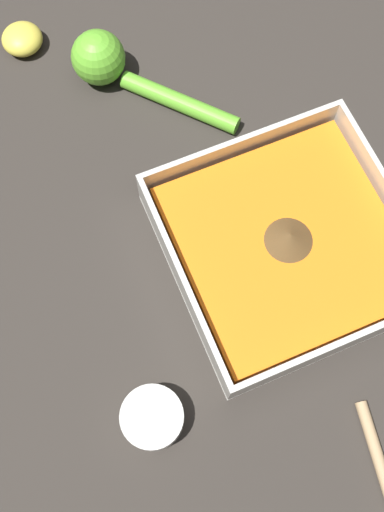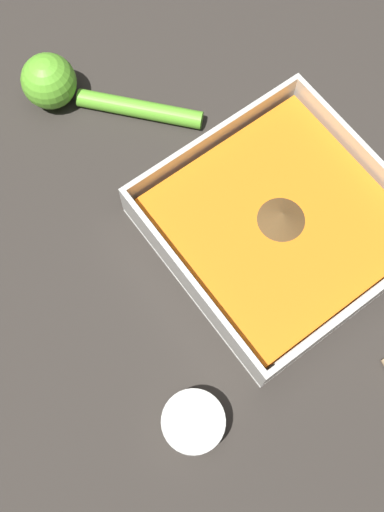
% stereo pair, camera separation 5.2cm
% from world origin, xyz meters
% --- Properties ---
extents(ground_plane, '(4.00, 4.00, 0.00)m').
position_xyz_m(ground_plane, '(0.00, 0.00, 0.00)').
color(ground_plane, '#332D28').
extents(square_dish, '(0.25, 0.25, 0.06)m').
position_xyz_m(square_dish, '(0.01, 0.01, 0.02)').
color(square_dish, silver).
rests_on(square_dish, ground_plane).
extents(spice_bowl, '(0.06, 0.06, 0.03)m').
position_xyz_m(spice_bowl, '(0.12, -0.18, 0.01)').
color(spice_bowl, silver).
rests_on(spice_bowl, ground_plane).
extents(lemon_squeezer, '(0.18, 0.16, 0.06)m').
position_xyz_m(lemon_squeezer, '(-0.27, -0.08, 0.03)').
color(lemon_squeezer, '#6BC633').
rests_on(lemon_squeezer, ground_plane).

